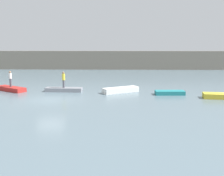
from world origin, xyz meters
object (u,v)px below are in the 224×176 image
Objects in this scene: rowboat_yellow at (223,96)px; person_white_shirt at (10,78)px; rowboat_white at (121,90)px; rowboat_teal at (170,93)px; person_yellow_shirt at (64,79)px; rowboat_red at (11,89)px; rowboat_grey at (64,90)px.

rowboat_yellow is 21.63m from person_white_shirt.
person_white_shirt is at bearing 147.88° from rowboat_white.
rowboat_teal is 0.83× the size of rowboat_yellow.
rowboat_white reaches higher than rowboat_teal.
person_yellow_shirt is at bearing 175.58° from rowboat_yellow.
rowboat_red is 16.82m from rowboat_teal.
person_white_shirt is (-5.78, 0.27, 1.18)m from rowboat_grey.
person_white_shirt is at bearing 177.99° from rowboat_yellow.
rowboat_red reaches higher than rowboat_teal.
rowboat_yellow is at bearing -9.02° from rowboat_grey.
person_white_shirt is (-21.32, 3.48, 1.15)m from rowboat_yellow.
rowboat_grey is 1.15m from person_yellow_shirt.
rowboat_red is at bearing -179.97° from rowboat_grey.
rowboat_teal is at bearing 166.10° from rowboat_yellow.
rowboat_grey is 6.05m from rowboat_white.
rowboat_yellow is at bearing -23.61° from rowboat_teal.
person_white_shirt reaches higher than rowboat_yellow.
rowboat_teal is 1.70× the size of person_white_shirt.
rowboat_red is 5.78m from rowboat_grey.
person_white_shirt is (-0.00, 0.00, 1.17)m from rowboat_red.
rowboat_white is at bearing -3.52° from person_yellow_shirt.
rowboat_white is 9.93m from rowboat_yellow.
rowboat_yellow is (15.55, -3.22, 0.03)m from rowboat_grey.
rowboat_grey is at bearing -2.65° from person_white_shirt.
person_yellow_shirt is at bearing 170.07° from rowboat_teal.
rowboat_teal is 4.92m from rowboat_yellow.
rowboat_teal is (4.92, -1.07, -0.07)m from rowboat_white.
rowboat_white is 1.11× the size of rowboat_yellow.
person_yellow_shirt is at bearing 147.46° from rowboat_white.
rowboat_grey is 2.28× the size of person_yellow_shirt.
rowboat_white is at bearing -3.09° from person_white_shirt.
rowboat_grey is at bearing 147.46° from rowboat_white.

